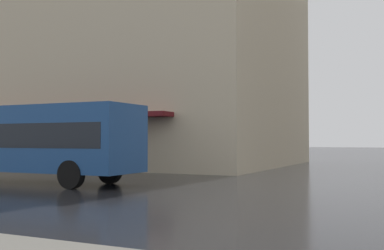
{
  "coord_description": "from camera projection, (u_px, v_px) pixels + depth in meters",
  "views": [
    {
      "loc": [
        -8.81,
        1.72,
        1.69
      ],
      "look_at": [
        3.82,
        7.77,
        2.14
      ],
      "focal_mm": 44.7,
      "sensor_mm": 36.0,
      "label": 1
    }
  ],
  "objects": [
    {
      "name": "haussmann_block_mid",
      "position": [
        131.0,
        16.0,
        35.04
      ],
      "size": [
        17.46,
        22.37,
        22.06
      ],
      "color": "beige",
      "rests_on": "ground_plane"
    },
    {
      "name": "city_bus",
      "position": [
        15.0,
        139.0,
        19.29
      ],
      "size": [
        2.6,
        11.0,
        3.0
      ],
      "color": "navy",
      "rests_on": "ground_plane"
    }
  ]
}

